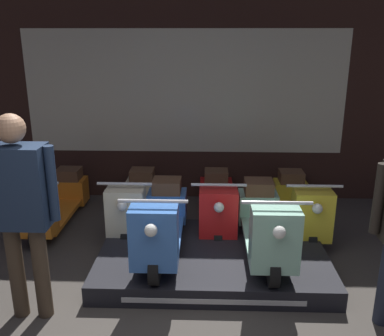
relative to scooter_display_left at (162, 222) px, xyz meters
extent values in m
cube|color=#331E19|center=(0.14, 2.06, 1.09)|extent=(8.08, 0.08, 3.20)
cube|color=beige|center=(0.14, 2.02, 1.04)|extent=(4.44, 0.01, 1.70)
cube|color=black|center=(0.52, 0.02, -0.41)|extent=(2.32, 1.49, 0.20)
cube|color=silver|center=(0.52, -0.73, -0.42)|extent=(1.63, 0.01, 0.05)
cylinder|color=black|center=(0.00, -0.62, -0.17)|extent=(0.09, 0.30, 0.30)
cylinder|color=black|center=(0.00, 0.65, -0.17)|extent=(0.09, 0.30, 0.30)
cube|color=#386BBC|center=(0.00, 0.02, -0.18)|extent=(0.40, 1.18, 0.05)
cube|color=#386BBC|center=(0.00, -0.60, 0.13)|extent=(0.42, 0.27, 0.56)
cube|color=#386BBC|center=(0.00, 0.63, -0.09)|extent=(0.44, 0.32, 0.35)
cube|color=brown|center=(0.00, 0.62, 0.16)|extent=(0.32, 0.29, 0.15)
cylinder|color=silver|center=(0.00, -0.61, 0.47)|extent=(0.60, 0.03, 0.03)
sphere|color=white|center=(0.00, -0.79, 0.29)|extent=(0.11, 0.11, 0.11)
cylinder|color=black|center=(1.05, -0.62, -0.17)|extent=(0.09, 0.30, 0.30)
cylinder|color=black|center=(1.05, 0.65, -0.17)|extent=(0.09, 0.30, 0.30)
cube|color=#8EC6AD|center=(1.05, 0.02, -0.18)|extent=(0.40, 1.18, 0.05)
cube|color=#8EC6AD|center=(1.05, -0.60, 0.13)|extent=(0.42, 0.27, 0.56)
cube|color=#8EC6AD|center=(1.05, 0.63, -0.09)|extent=(0.44, 0.32, 0.35)
cube|color=brown|center=(1.05, 0.62, 0.16)|extent=(0.32, 0.29, 0.15)
cylinder|color=silver|center=(1.05, -0.61, 0.47)|extent=(0.60, 0.03, 0.03)
sphere|color=white|center=(1.05, -0.79, 0.29)|extent=(0.11, 0.11, 0.11)
cylinder|color=black|center=(-1.45, 0.35, -0.36)|extent=(0.09, 0.30, 0.30)
cylinder|color=black|center=(-1.45, 1.63, -0.36)|extent=(0.09, 0.30, 0.30)
cube|color=orange|center=(-1.45, 0.99, -0.37)|extent=(0.40, 1.18, 0.05)
cube|color=orange|center=(-1.45, 0.37, -0.07)|extent=(0.42, 0.27, 0.56)
cube|color=orange|center=(-1.45, 1.60, -0.28)|extent=(0.44, 0.32, 0.35)
cube|color=brown|center=(-1.45, 1.60, -0.04)|extent=(0.32, 0.29, 0.15)
cylinder|color=silver|center=(-1.45, 0.37, 0.27)|extent=(0.60, 0.03, 0.03)
sphere|color=white|center=(-1.45, 0.18, 0.09)|extent=(0.11, 0.11, 0.11)
cylinder|color=black|center=(-0.43, 0.35, -0.36)|extent=(0.09, 0.30, 0.30)
cylinder|color=black|center=(-0.43, 1.63, -0.36)|extent=(0.09, 0.30, 0.30)
cube|color=beige|center=(-0.43, 0.99, -0.37)|extent=(0.40, 1.18, 0.05)
cube|color=beige|center=(-0.43, 0.37, -0.07)|extent=(0.42, 0.27, 0.56)
cube|color=beige|center=(-0.43, 1.60, -0.28)|extent=(0.44, 0.32, 0.35)
cube|color=brown|center=(-0.43, 1.60, -0.04)|extent=(0.32, 0.29, 0.15)
cylinder|color=silver|center=(-0.43, 0.37, 0.27)|extent=(0.60, 0.03, 0.03)
sphere|color=white|center=(-0.43, 0.18, 0.09)|extent=(0.11, 0.11, 0.11)
cylinder|color=black|center=(0.58, 0.35, -0.36)|extent=(0.09, 0.30, 0.30)
cylinder|color=black|center=(0.58, 1.63, -0.36)|extent=(0.09, 0.30, 0.30)
cube|color=red|center=(0.58, 0.99, -0.37)|extent=(0.40, 1.18, 0.05)
cube|color=red|center=(0.58, 0.37, -0.07)|extent=(0.42, 0.27, 0.56)
cube|color=red|center=(0.58, 1.60, -0.28)|extent=(0.44, 0.32, 0.35)
cube|color=brown|center=(0.58, 1.60, -0.04)|extent=(0.32, 0.29, 0.15)
cylinder|color=silver|center=(0.58, 0.37, 0.27)|extent=(0.60, 0.03, 0.03)
sphere|color=white|center=(0.58, 0.18, 0.09)|extent=(0.11, 0.11, 0.11)
cylinder|color=black|center=(1.60, 0.35, -0.36)|extent=(0.09, 0.30, 0.30)
cylinder|color=black|center=(1.60, 1.63, -0.36)|extent=(0.09, 0.30, 0.30)
cube|color=yellow|center=(1.60, 0.99, -0.37)|extent=(0.40, 1.18, 0.05)
cube|color=yellow|center=(1.60, 0.37, -0.07)|extent=(0.42, 0.27, 0.56)
cube|color=yellow|center=(1.60, 1.60, -0.28)|extent=(0.44, 0.32, 0.35)
cube|color=brown|center=(1.60, 1.60, -0.04)|extent=(0.32, 0.29, 0.15)
cylinder|color=silver|center=(1.60, 0.37, 0.27)|extent=(0.60, 0.03, 0.03)
sphere|color=white|center=(1.60, 0.18, 0.09)|extent=(0.11, 0.11, 0.11)
cylinder|color=#473828|center=(-1.14, -0.84, -0.09)|extent=(0.13, 0.13, 0.85)
cylinder|color=#473828|center=(-0.93, -0.84, -0.09)|extent=(0.13, 0.13, 0.85)
cube|color=#1E2D47|center=(-1.04, -0.84, 0.67)|extent=(0.47, 0.26, 0.67)
cylinder|color=#1E2D47|center=(-0.76, -0.84, 0.70)|extent=(0.08, 0.08, 0.62)
sphere|color=#A87A5B|center=(-1.04, -0.84, 1.14)|extent=(0.23, 0.23, 0.23)
cylinder|color=black|center=(1.78, -0.84, 0.60)|extent=(0.08, 0.08, 0.57)
camera|label=1|loc=(0.45, -3.95, 1.82)|focal=40.00mm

